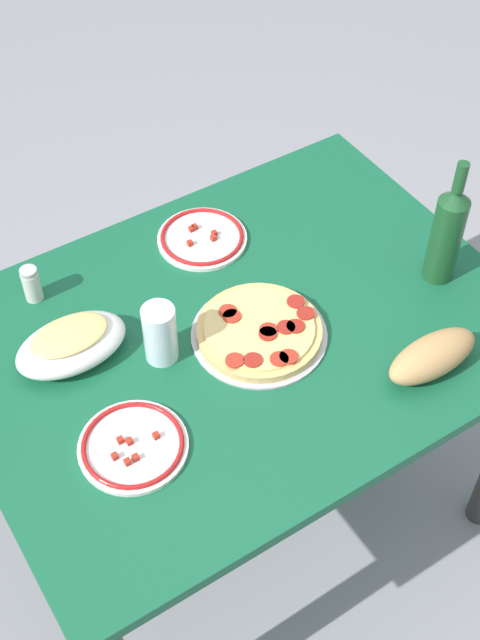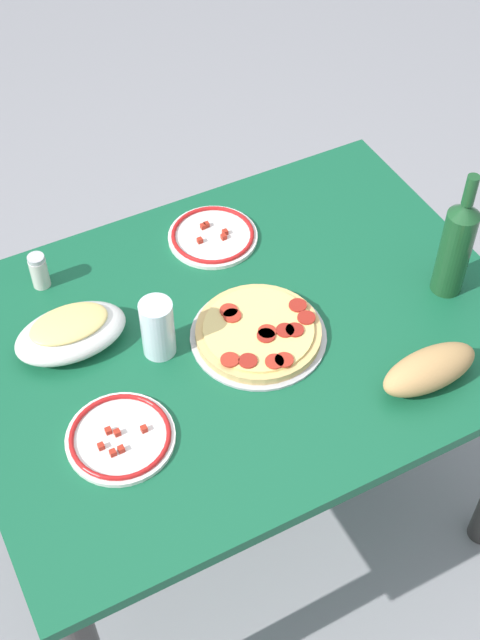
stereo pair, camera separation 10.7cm
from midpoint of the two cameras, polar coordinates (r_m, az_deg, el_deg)
name	(u,v)px [view 2 (the right image)]	position (r m, az deg, el deg)	size (l,w,h in m)	color
ground_plane	(240,503)	(2.45, 1.28, -12.14)	(8.00, 8.00, 0.00)	gray
dining_table	(240,366)	(1.94, 1.58, -3.16)	(1.20, 0.89, 0.75)	#145938
pepperoni_pizza	(259,333)	(1.81, 2.94, -0.91)	(0.29, 0.29, 0.03)	#B7B7BC
baked_pasta_dish	(70,331)	(1.80, -9.60, -0.81)	(0.24, 0.15, 0.08)	white
wine_bottle	(456,246)	(1.90, 15.81, 4.76)	(0.07, 0.07, 0.32)	#194723
water_glass	(158,328)	(1.75, -3.79, -0.60)	(0.07, 0.07, 0.14)	silver
side_plate_near	(213,236)	(2.03, -0.32, 5.60)	(0.21, 0.21, 0.02)	white
side_plate_far	(120,437)	(1.67, -6.17, -7.85)	(0.21, 0.21, 0.02)	white
bread_loaf	(429,369)	(1.77, 14.24, -3.28)	(0.22, 0.09, 0.08)	tan
spice_shaker	(39,271)	(1.94, -11.74, 3.17)	(0.04, 0.04, 0.09)	silver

